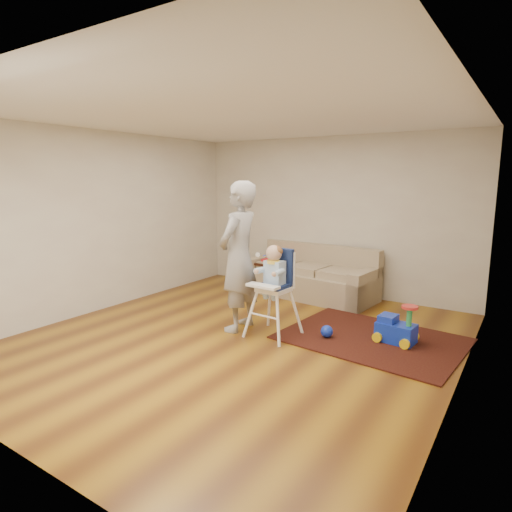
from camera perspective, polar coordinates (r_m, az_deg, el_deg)
The scene contains 9 objects.
ground at distance 5.49m, azimuth -2.33°, elevation -10.96°, with size 5.50×5.50×0.00m, color #542F10.
room_envelope at distance 5.55m, azimuth 0.72°, elevation 9.11°, with size 5.04×5.52×2.72m.
sofa at distance 7.34m, azimuth 7.17°, elevation -2.07°, with size 2.29×1.12×0.86m.
side_table at distance 7.71m, azimuth 1.74°, elevation -2.67°, with size 0.52×0.52×0.52m, color black, non-canonical shape.
area_rug at distance 5.66m, azimuth 15.16°, elevation -10.56°, with size 2.11×1.58×0.02m, color black.
ride_on_toy at distance 5.54m, azimuth 18.23°, elevation -8.42°, with size 0.45×0.32×0.49m, color #1331C9, non-canonical shape.
toy_ball at distance 5.53m, azimuth 9.43°, elevation -9.88°, with size 0.15×0.15×0.15m, color #1331C9.
high_chair at distance 5.42m, azimuth 2.37°, elevation -4.88°, with size 0.58×0.58×1.19m.
adult at distance 5.59m, azimuth -2.31°, elevation -0.11°, with size 0.72×0.47×1.96m, color #969699.
Camera 1 is at (2.98, -4.16, 1.98)m, focal length 30.00 mm.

